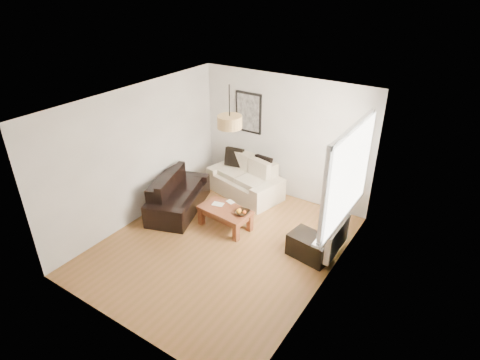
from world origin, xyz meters
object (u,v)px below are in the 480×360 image
Objects in this scene: loveseat_cream at (245,178)px; sofa_leather at (178,194)px; coffee_table at (225,218)px; ottoman at (310,247)px.

loveseat_cream is 1.51m from sofa_leather.
loveseat_cream is 1.61× the size of coffee_table.
sofa_leather is 1.67× the size of coffee_table.
coffee_table is 1.72m from ottoman.
ottoman is (2.88, 0.07, -0.15)m from sofa_leather.
sofa_leather is 2.31× the size of ottoman.
loveseat_cream reaches higher than ottoman.
sofa_leather reaches higher than ottoman.
loveseat_cream reaches higher than sofa_leather.
loveseat_cream is at bearing 149.86° from ottoman.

